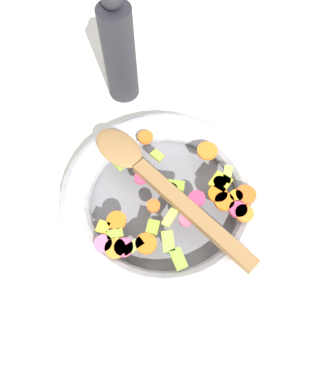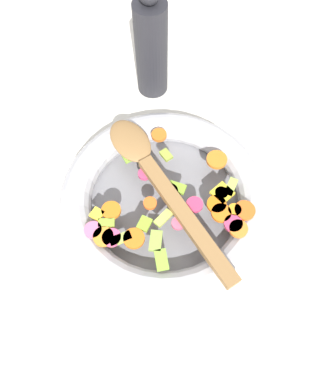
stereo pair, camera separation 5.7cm
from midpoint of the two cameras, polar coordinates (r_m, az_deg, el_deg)
name	(u,v)px [view 1 (the left image)]	position (r m, az deg, el deg)	size (l,w,h in m)	color
ground_plane	(164,206)	(0.62, -2.64, -2.39)	(4.00, 4.00, 0.00)	silver
skillet	(164,200)	(0.60, -2.73, -1.49)	(0.33, 0.33, 0.05)	slate
chopped_vegetables	(177,204)	(0.56, -0.98, -2.12)	(0.25, 0.26, 0.01)	orange
wooden_spoon	(154,179)	(0.57, -4.46, 1.74)	(0.28, 0.21, 0.01)	olive
pepper_mill	(119,52)	(0.69, -9.43, 20.13)	(0.06, 0.06, 0.22)	#232328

